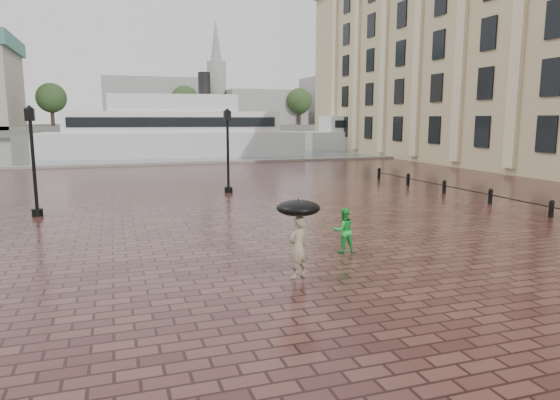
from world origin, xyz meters
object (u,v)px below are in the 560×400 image
at_px(street_lamps, 70,151).
at_px(child_pedestrian, 344,230).
at_px(ferry_near, 175,132).
at_px(ferry_far, 397,131).
at_px(adult_pedestrian, 298,247).

relative_size(street_lamps, child_pedestrian, 11.38).
xyz_separation_m(ferry_near, ferry_far, (28.87, 3.44, -0.23)).
bearing_deg(child_pedestrian, adult_pedestrian, 43.63).
distance_m(street_lamps, ferry_near, 27.25).
bearing_deg(adult_pedestrian, ferry_near, -115.95).
xyz_separation_m(adult_pedestrian, child_pedestrian, (2.16, 1.85, -0.12)).
relative_size(ferry_near, ferry_far, 1.09).
bearing_deg(street_lamps, ferry_near, 72.01).
bearing_deg(adult_pedestrian, street_lamps, -91.88).
bearing_deg(street_lamps, child_pedestrian, -59.47).
height_order(adult_pedestrian, ferry_near, ferry_near).
relative_size(adult_pedestrian, ferry_near, 0.06).
relative_size(street_lamps, ferry_near, 0.57).
height_order(ferry_near, ferry_far, ferry_near).
bearing_deg(ferry_far, ferry_near, -167.26).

